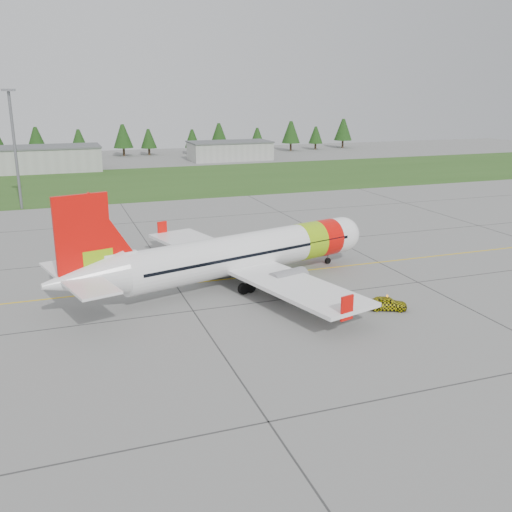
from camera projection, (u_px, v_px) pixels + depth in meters
name	position (u px, v px, depth m)	size (l,w,h in m)	color
ground	(335.00, 293.00, 58.61)	(320.00, 320.00, 0.00)	gray
aircraft	(240.00, 254.00, 60.63)	(36.77, 34.67, 11.38)	white
follow_me_car	(388.00, 291.00, 53.55)	(1.52, 1.29, 3.79)	yellow
grass_strip	(173.00, 181.00, 132.81)	(320.00, 50.00, 0.03)	#30561E
taxi_guideline	(303.00, 271.00, 65.85)	(120.00, 0.25, 0.02)	gold
hangar_west	(36.00, 160.00, 147.63)	(32.00, 14.00, 6.00)	#A8A8A3
hangar_east	(230.00, 151.00, 172.75)	(24.00, 12.00, 5.20)	#A8A8A3
floodlight_mast	(15.00, 152.00, 97.99)	(0.50, 0.50, 20.00)	slate
treeline	(137.00, 140.00, 182.11)	(160.00, 8.00, 10.00)	#1C3F14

